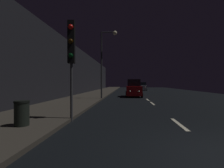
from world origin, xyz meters
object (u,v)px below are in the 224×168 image
streetlamp_overhead (106,54)px  car_approaching_headlights (134,89)px  traffic_light_near_left (71,49)px  car_distant_taillights (143,87)px  trash_bin_curbside (22,113)px

streetlamp_overhead → car_approaching_headlights: (3.06, 4.24, -3.73)m
traffic_light_near_left → car_approaching_headlights: traffic_light_near_left is taller
traffic_light_near_left → car_approaching_headlights: bearing=157.8°
traffic_light_near_left → car_approaching_headlights: 14.98m
streetlamp_overhead → car_distant_taillights: (6.02, 23.53, -3.86)m
traffic_light_near_left → trash_bin_curbside: 3.34m
streetlamp_overhead → car_approaching_headlights: streetlamp_overhead is taller
trash_bin_curbside → streetlamp_overhead: bearing=81.4°
traffic_light_near_left → car_approaching_headlights: (3.42, 14.42, -2.25)m
trash_bin_curbside → car_approaching_headlights: bearing=73.1°
trash_bin_curbside → car_distant_taillights: bearing=77.5°
trash_bin_curbside → car_distant_taillights: (7.78, 35.19, 0.27)m
trash_bin_curbside → car_approaching_headlights: car_approaching_headlights is taller
car_distant_taillights → traffic_light_near_left: bearing=169.3°
traffic_light_near_left → car_distant_taillights: (6.38, 33.70, -2.37)m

